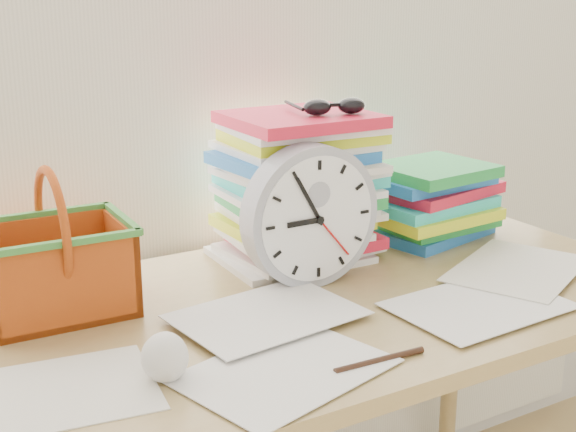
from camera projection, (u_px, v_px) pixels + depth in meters
desk at (302, 338)px, 1.45m from camera, size 1.40×0.70×0.75m
paper_stack at (297, 187)px, 1.61m from camera, size 0.33×0.27×0.30m
clock at (310, 216)px, 1.47m from camera, size 0.27×0.05×0.27m
sunglasses at (334, 106)px, 1.54m from camera, size 0.17×0.15×0.04m
book_stack at (434, 201)px, 1.75m from camera, size 0.30×0.24×0.17m
basket at (53, 243)px, 1.35m from camera, size 0.26×0.20×0.25m
crumpled_ball at (164, 357)px, 1.14m from camera, size 0.07×0.07×0.07m
pen at (380, 360)px, 1.19m from camera, size 0.16×0.02×0.01m
scattered_papers at (302, 297)px, 1.43m from camera, size 1.26×0.42×0.02m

